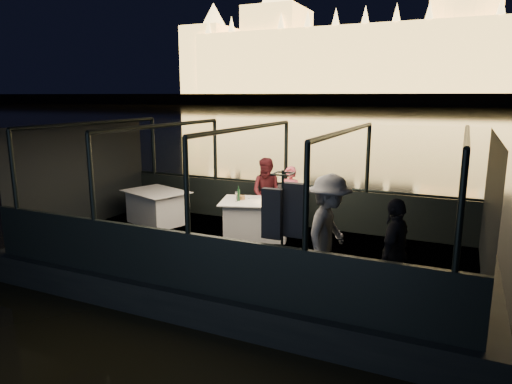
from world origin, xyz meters
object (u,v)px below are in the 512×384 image
at_px(person_woman_coral, 290,196).
at_px(passenger_dark, 395,247).
at_px(person_man_maroon, 268,194).
at_px(coat_stand, 282,236).
at_px(dining_table_central, 257,219).
at_px(passenger_stripe, 329,235).
at_px(wine_bottle, 238,194).
at_px(dining_table_aft, 157,207).
at_px(chair_port_right, 284,212).
at_px(chair_port_left, 268,209).

height_order(person_woman_coral, passenger_dark, passenger_dark).
bearing_deg(person_man_maroon, coat_stand, -71.29).
bearing_deg(passenger_dark, dining_table_central, -114.81).
distance_m(passenger_stripe, wine_bottle, 3.00).
relative_size(dining_table_aft, person_woman_coral, 1.02).
distance_m(chair_port_right, person_man_maroon, 0.64).
distance_m(dining_table_central, passenger_dark, 3.68).
xyz_separation_m(person_woman_coral, passenger_dark, (2.56, -2.82, 0.10)).
bearing_deg(person_woman_coral, chair_port_right, -90.12).
bearing_deg(passenger_stripe, person_woman_coral, 32.96).
height_order(chair_port_left, passenger_stripe, passenger_stripe).
xyz_separation_m(chair_port_left, person_woman_coral, (0.45, 0.16, 0.30)).
bearing_deg(wine_bottle, coat_stand, -50.99).
bearing_deg(passenger_stripe, person_man_maroon, 40.58).
height_order(coat_stand, person_man_maroon, coat_stand).
bearing_deg(wine_bottle, chair_port_right, 39.78).
height_order(passenger_stripe, wine_bottle, passenger_stripe).
distance_m(chair_port_left, chair_port_right, 0.44).
distance_m(chair_port_right, wine_bottle, 1.09).
height_order(coat_stand, person_woman_coral, coat_stand).
xyz_separation_m(passenger_dark, wine_bottle, (-3.36, 1.92, 0.06)).
bearing_deg(dining_table_aft, person_man_maroon, 17.56).
distance_m(dining_table_central, passenger_stripe, 2.87).
relative_size(person_woman_coral, wine_bottle, 4.65).
distance_m(chair_port_left, wine_bottle, 0.94).
relative_size(person_woman_coral, passenger_dark, 0.91).
bearing_deg(chair_port_left, passenger_stripe, -33.63).
relative_size(chair_port_right, person_man_maroon, 0.64).
relative_size(coat_stand, passenger_stripe, 1.05).
distance_m(coat_stand, wine_bottle, 2.93).
height_order(person_woman_coral, wine_bottle, person_woman_coral).
distance_m(person_woman_coral, person_man_maroon, 0.53).
relative_size(coat_stand, wine_bottle, 6.19).
height_order(person_man_maroon, wine_bottle, person_man_maroon).
bearing_deg(wine_bottle, person_man_maroon, 74.07).
xyz_separation_m(passenger_stripe, wine_bottle, (-2.39, 1.80, 0.06)).
bearing_deg(passenger_stripe, passenger_dark, -94.55).
relative_size(dining_table_aft, wine_bottle, 4.74).
bearing_deg(wine_bottle, dining_table_central, 23.16).
bearing_deg(person_man_maroon, passenger_dark, -50.10).
distance_m(dining_table_aft, person_man_maroon, 2.57).
relative_size(chair_port_left, person_woman_coral, 0.60).
relative_size(dining_table_aft, person_man_maroon, 0.92).
relative_size(dining_table_central, passenger_dark, 0.94).
xyz_separation_m(chair_port_right, person_man_maroon, (-0.50, 0.27, 0.30)).
height_order(dining_table_aft, coat_stand, coat_stand).
bearing_deg(chair_port_left, person_woman_coral, 36.71).
bearing_deg(coat_stand, chair_port_right, 110.46).
xyz_separation_m(chair_port_left, passenger_stripe, (2.06, -2.55, 0.40)).
height_order(dining_table_aft, passenger_dark, passenger_dark).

